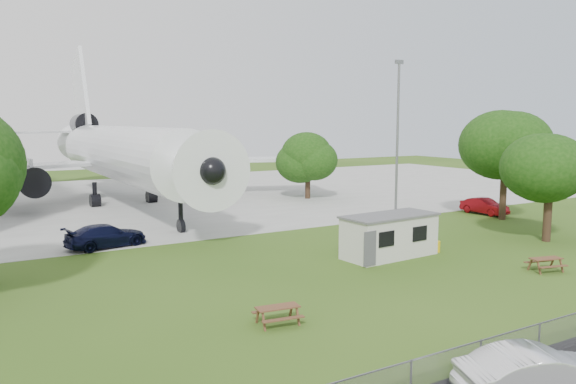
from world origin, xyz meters
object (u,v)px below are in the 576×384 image
site_cabin (390,235)px  picnic_east (545,271)px  airliner (120,151)px  car_centre_sedan (541,376)px  picnic_west (278,324)px

site_cabin → picnic_east: size_ratio=3.80×
airliner → picnic_east: 40.93m
picnic_east → airliner: bearing=123.5°
picnic_east → car_centre_sedan: bearing=-131.8°
site_cabin → car_centre_sedan: 18.18m
site_cabin → picnic_west: size_ratio=3.80×
site_cabin → picnic_west: 13.51m
airliner → site_cabin: 32.50m
airliner → picnic_west: size_ratio=26.52×
site_cabin → car_centre_sedan: (-8.17, -16.23, -0.49)m
picnic_west → picnic_east: same height
picnic_east → car_centre_sedan: (-13.36, -9.13, 0.82)m
airliner → site_cabin: bearing=-74.8°
airliner → picnic_west: (-3.24, -37.77, -5.27)m
airliner → car_centre_sedan: 47.57m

